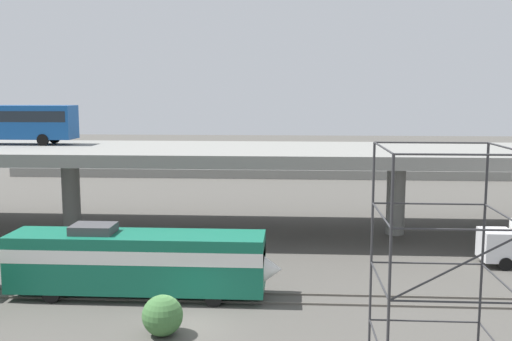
# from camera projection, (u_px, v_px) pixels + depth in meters

# --- Properties ---
(ground_plane) EXTENTS (260.00, 260.00, 0.00)m
(ground_plane) POSITION_uv_depth(u_px,v_px,m) (189.00, 325.00, 29.36)
(ground_plane) COLOR #4C4944
(rail_strip_near) EXTENTS (110.00, 0.12, 0.12)m
(rail_strip_near) POSITION_uv_depth(u_px,v_px,m) (199.00, 301.00, 32.56)
(rail_strip_near) COLOR #59544C
(rail_strip_near) RESTS_ON ground_plane
(rail_strip_far) EXTENTS (110.00, 0.12, 0.12)m
(rail_strip_far) POSITION_uv_depth(u_px,v_px,m) (203.00, 292.00, 34.05)
(rail_strip_far) COLOR #59544C
(rail_strip_far) RESTS_ON ground_plane
(train_locomotive) EXTENTS (15.50, 3.04, 4.18)m
(train_locomotive) POSITION_uv_depth(u_px,v_px,m) (150.00, 259.00, 33.20)
(train_locomotive) COLOR #14664C
(train_locomotive) RESTS_ON ground_plane
(highway_overpass) EXTENTS (96.00, 12.76, 7.07)m
(highway_overpass) POSITION_uv_depth(u_px,v_px,m) (230.00, 155.00, 48.28)
(highway_overpass) COLOR gray
(highway_overpass) RESTS_ON ground_plane
(transit_bus_on_overpass) EXTENTS (12.00, 2.68, 3.40)m
(transit_bus_on_overpass) POSITION_uv_depth(u_px,v_px,m) (6.00, 121.00, 51.02)
(transit_bus_on_overpass) COLOR #14478C
(transit_bus_on_overpass) RESTS_ON highway_overpass
(scaffolding_tower) EXTENTS (4.46, 4.46, 9.74)m
(scaffolding_tower) POSITION_uv_depth(u_px,v_px,m) (441.00, 270.00, 21.02)
(scaffolding_tower) COLOR #2D2D30
(scaffolding_tower) RESTS_ON ground_plane
(pier_parking_lot) EXTENTS (67.62, 10.35, 1.22)m
(pier_parking_lot) POSITION_uv_depth(u_px,v_px,m) (256.00, 169.00, 83.68)
(pier_parking_lot) COLOR gray
(pier_parking_lot) RESTS_ON ground_plane
(parked_car_0) EXTENTS (4.16, 1.84, 1.50)m
(parked_car_0) POSITION_uv_depth(u_px,v_px,m) (458.00, 162.00, 80.76)
(parked_car_0) COLOR #515459
(parked_car_0) RESTS_ON pier_parking_lot
(parked_car_1) EXTENTS (4.32, 1.89, 1.50)m
(parked_car_1) POSITION_uv_depth(u_px,v_px,m) (326.00, 159.00, 85.12)
(parked_car_1) COLOR #0C4C26
(parked_car_1) RESTS_ON pier_parking_lot
(parked_car_2) EXTENTS (4.54, 1.82, 1.50)m
(parked_car_2) POSITION_uv_depth(u_px,v_px,m) (225.00, 159.00, 84.89)
(parked_car_2) COLOR navy
(parked_car_2) RESTS_ON pier_parking_lot
(parked_car_3) EXTENTS (4.40, 1.85, 1.50)m
(parked_car_3) POSITION_uv_depth(u_px,v_px,m) (118.00, 158.00, 85.60)
(parked_car_3) COLOR silver
(parked_car_3) RESTS_ON pier_parking_lot
(parked_car_4) EXTENTS (4.15, 1.87, 1.50)m
(parked_car_4) POSITION_uv_depth(u_px,v_px,m) (333.00, 162.00, 81.14)
(parked_car_4) COLOR #0C4C26
(parked_car_4) RESTS_ON pier_parking_lot
(parked_car_5) EXTENTS (4.43, 1.95, 1.50)m
(parked_car_5) POSITION_uv_depth(u_px,v_px,m) (278.00, 160.00, 83.36)
(parked_car_5) COLOR #0C4C26
(parked_car_5) RESTS_ON pier_parking_lot
(harbor_water) EXTENTS (140.00, 36.00, 0.01)m
(harbor_water) POSITION_uv_depth(u_px,v_px,m) (264.00, 156.00, 106.51)
(harbor_water) COLOR #385B7A
(harbor_water) RESTS_ON ground_plane
(shrub_right) EXTENTS (1.98, 1.98, 1.98)m
(shrub_right) POSITION_uv_depth(u_px,v_px,m) (162.00, 315.00, 28.07)
(shrub_right) COLOR #3C6B37
(shrub_right) RESTS_ON ground_plane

